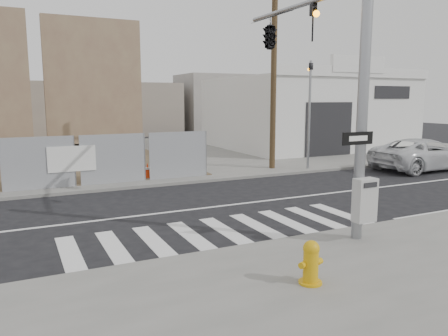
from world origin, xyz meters
name	(u,v)px	position (x,y,z in m)	size (l,w,h in m)	color
ground	(191,210)	(0.00, 0.00, 0.00)	(100.00, 100.00, 0.00)	black
sidewalk_far	(106,156)	(0.00, 14.00, 0.06)	(50.00, 20.00, 0.12)	slate
signal_pole	(296,55)	(2.49, -2.05, 4.78)	(0.96, 5.87, 7.00)	gray
far_signal_pole	(310,100)	(8.00, 4.60, 3.48)	(0.16, 0.20, 5.60)	gray
concrete_wall_right	(95,101)	(-0.50, 14.08, 3.38)	(5.50, 1.30, 8.00)	brown
auto_shop	(306,113)	(14.00, 12.97, 2.54)	(12.00, 10.20, 5.95)	silver
utility_pole_right	(274,63)	(6.50, 5.50, 5.20)	(1.60, 0.28, 10.00)	#4D3D24
fire_hydrant	(311,262)	(-0.17, -6.50, 0.53)	(0.57, 0.57, 0.83)	#C9950B
suv	(424,154)	(13.44, 2.36, 0.79)	(2.61, 5.66, 1.57)	silver
traffic_cone_d	(148,171)	(0.12, 5.38, 0.46)	(0.40, 0.40, 0.69)	#F0350C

